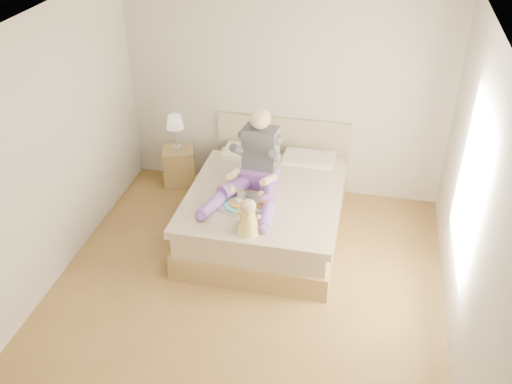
% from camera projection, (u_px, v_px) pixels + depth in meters
% --- Properties ---
extents(room, '(4.02, 4.22, 2.71)m').
position_uv_depth(room, '(254.00, 163.00, 5.13)').
color(room, brown).
rests_on(room, ground).
extents(bed, '(1.70, 2.18, 1.00)m').
position_uv_depth(bed, '(267.00, 206.00, 6.67)').
color(bed, olive).
rests_on(bed, ground).
extents(nightstand, '(0.50, 0.47, 0.50)m').
position_uv_depth(nightstand, '(179.00, 166.00, 7.61)').
color(nightstand, olive).
rests_on(nightstand, ground).
extents(lamp, '(0.23, 0.23, 0.46)m').
position_uv_depth(lamp, '(175.00, 124.00, 7.31)').
color(lamp, silver).
rests_on(lamp, nightstand).
extents(adult, '(0.80, 1.18, 0.95)m').
position_uv_depth(adult, '(255.00, 168.00, 6.27)').
color(adult, '#6A3E9C').
rests_on(adult, bed).
extents(tray, '(0.59, 0.53, 0.14)m').
position_uv_depth(tray, '(246.00, 206.00, 6.08)').
color(tray, silver).
rests_on(tray, bed).
extents(baby, '(0.27, 0.35, 0.39)m').
position_uv_depth(baby, '(248.00, 219.00, 5.67)').
color(baby, '#F6DC4D').
rests_on(baby, bed).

